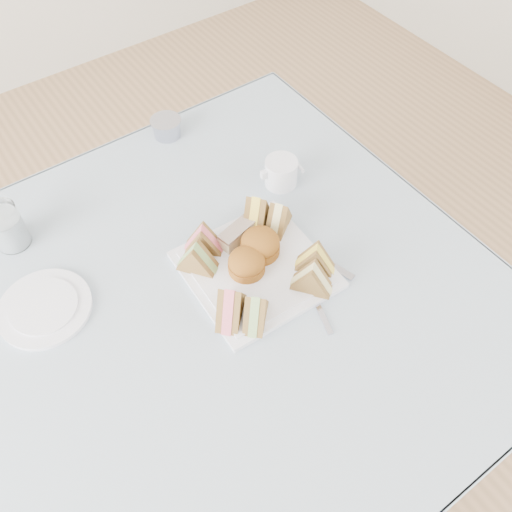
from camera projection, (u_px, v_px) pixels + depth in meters
floor at (231, 431)px, 1.62m from camera, size 4.00×4.00×0.00m
table at (226, 379)px, 1.32m from camera, size 0.90×0.90×0.74m
tablecloth at (217, 297)px, 1.03m from camera, size 1.02×1.02×0.01m
serving_plate at (256, 270)px, 1.05m from camera, size 0.27×0.27×0.01m
sandwich_fl_a at (230, 302)px, 0.96m from camera, size 0.09×0.09×0.08m
sandwich_fl_b at (256, 308)px, 0.95m from camera, size 0.08×0.08×0.07m
sandwich_fr_a at (316, 258)px, 1.02m from camera, size 0.08×0.08×0.07m
sandwich_fr_b at (312, 277)px, 0.99m from camera, size 0.08×0.08×0.07m
sandwich_bl_a at (196, 257)px, 1.02m from camera, size 0.08×0.09×0.07m
sandwich_bl_b at (203, 238)px, 1.05m from camera, size 0.08×0.08×0.07m
sandwich_br_a at (279, 216)px, 1.08m from camera, size 0.09×0.07×0.07m
sandwich_br_b at (256, 211)px, 1.09m from camera, size 0.09×0.09×0.08m
scone_left at (247, 263)px, 1.03m from camera, size 0.08×0.08×0.05m
scone_right at (260, 244)px, 1.05m from camera, size 0.09×0.09×0.05m
pastry_slice at (237, 235)px, 1.07m from camera, size 0.08×0.05×0.04m
side_plate at (45, 308)px, 1.00m from camera, size 0.17×0.17×0.01m
water_glass at (6, 226)px, 1.06m from camera, size 0.09×0.09×0.10m
tea_strainer at (167, 128)px, 1.28m from camera, size 0.09×0.09×0.04m
knife at (313, 254)px, 1.08m from camera, size 0.07×0.19×0.00m
fork at (312, 294)px, 1.02m from camera, size 0.06×0.18×0.00m
creamer_jug at (281, 173)px, 1.18m from camera, size 0.08×0.08×0.06m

